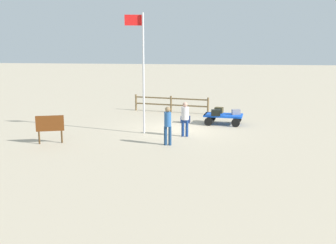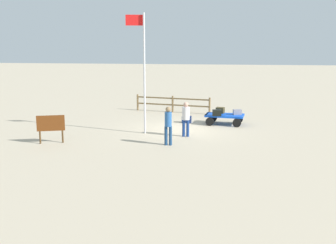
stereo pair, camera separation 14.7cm
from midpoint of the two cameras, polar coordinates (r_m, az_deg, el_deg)
ground_plane at (r=22.19m, az=1.43°, el=-0.91°), size 120.00×120.00×0.00m
luggage_cart at (r=23.46m, az=7.35°, el=0.73°), size 2.24×1.56×0.56m
suitcase_olive at (r=23.46m, az=9.12°, el=1.37°), size 0.50×0.37×0.30m
suitcase_tan at (r=23.84m, az=6.81°, el=1.62°), size 0.53×0.47×0.32m
suitcase_navy at (r=22.98m, az=6.37°, el=1.28°), size 0.50×0.34×0.32m
suitcase_grey at (r=23.77m, az=2.22°, el=0.36°), size 0.54×0.41×0.37m
worker_lead at (r=18.51m, az=-0.27°, el=-0.16°), size 0.34×0.32×1.75m
worker_trailing at (r=20.20m, az=2.13°, el=0.81°), size 0.37×0.37×1.70m
flagpole at (r=20.67m, az=-3.83°, el=7.80°), size 0.93×0.22×5.94m
signboard at (r=19.62m, az=-16.08°, el=-0.41°), size 1.20×0.45×1.29m
wooden_fence at (r=27.12m, az=0.26°, el=2.66°), size 4.96×1.10×1.08m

